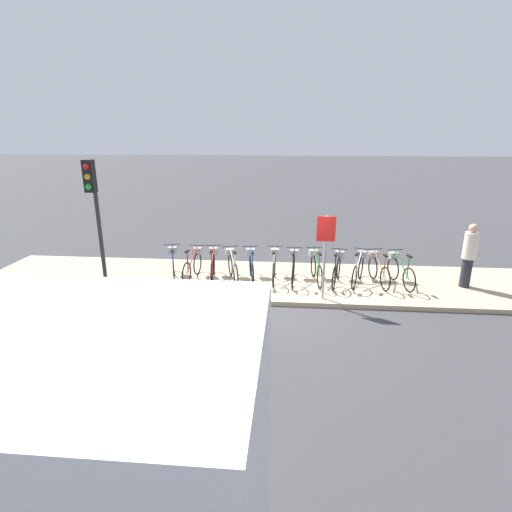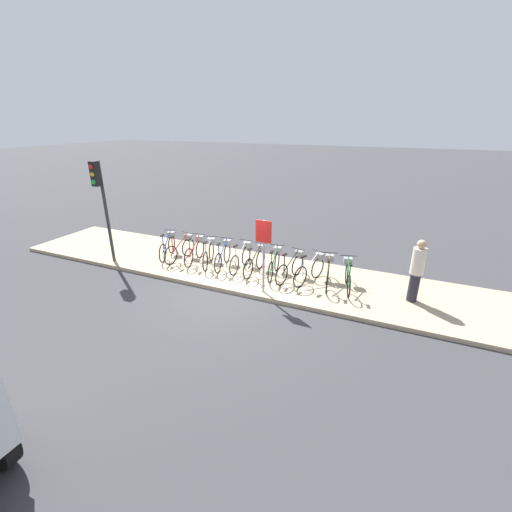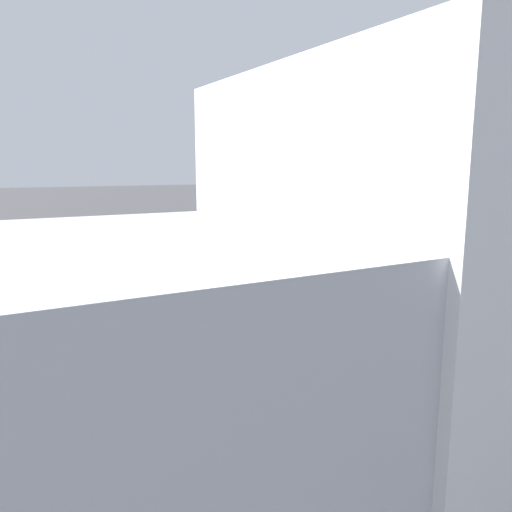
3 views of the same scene
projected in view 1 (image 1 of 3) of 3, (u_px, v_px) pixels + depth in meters
The scene contains 17 objects.
ground_plane at pixel (282, 306), 9.70m from camera, with size 120.00×120.00×0.00m, color #38383A.
sidewalk at pixel (284, 282), 11.13m from camera, with size 16.90×3.05×0.12m.
parked_bicycle_0 at pixel (173, 263), 11.16m from camera, with size 0.60×1.47×0.94m.
parked_bicycle_1 at pixel (193, 264), 11.08m from camera, with size 0.46×1.52×0.94m.
parked_bicycle_2 at pixel (213, 264), 11.08m from camera, with size 0.46×1.52×0.94m.
parked_bicycle_3 at pixel (232, 265), 10.98m from camera, with size 0.61×1.46×0.94m.
parked_bicycle_4 at pixel (251, 265), 10.99m from camera, with size 0.46×1.51×0.94m.
parked_bicycle_5 at pixel (274, 265), 10.99m from camera, with size 0.46×1.53×0.94m.
parked_bicycle_6 at pixel (293, 267), 10.88m from camera, with size 0.46×1.53×0.94m.
parked_bicycle_7 at pixel (316, 267), 10.87m from camera, with size 0.46×1.52×0.94m.
parked_bicycle_8 at pixel (337, 268), 10.77m from camera, with size 0.53×1.49×0.94m.
parked_bicycle_9 at pixel (359, 268), 10.78m from camera, with size 0.64×1.45×0.94m.
parked_bicycle_10 at pixel (378, 268), 10.73m from camera, with size 0.46×1.51×0.94m.
parked_bicycle_11 at pixel (399, 269), 10.67m from camera, with size 0.52×1.49×0.94m.
pedestrian at pixel (469, 254), 10.36m from camera, with size 0.34×0.34×1.71m.
traffic_light at pixel (94, 199), 9.54m from camera, with size 0.24×0.40×3.33m.
sign_post at pixel (325, 243), 9.43m from camera, with size 0.44×0.07×2.07m.
Camera 1 is at (0.13, -8.90, 4.10)m, focal length 28.00 mm.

